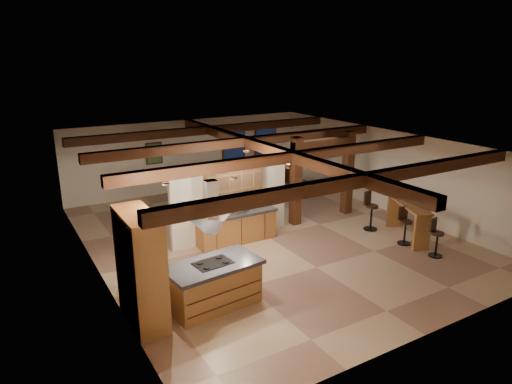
{
  "coord_description": "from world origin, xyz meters",
  "views": [
    {
      "loc": [
        -6.94,
        -11.08,
        5.37
      ],
      "look_at": [
        -0.1,
        0.5,
        1.32
      ],
      "focal_mm": 32.0,
      "sensor_mm": 36.0,
      "label": 1
    }
  ],
  "objects_px": {
    "dining_table": "(214,212)",
    "sofa": "(257,176)",
    "bar_counter": "(408,214)",
    "kitchen_island": "(214,284)"
  },
  "relations": [
    {
      "from": "dining_table",
      "to": "bar_counter",
      "type": "bearing_deg",
      "value": -55.51
    },
    {
      "from": "dining_table",
      "to": "sofa",
      "type": "relative_size",
      "value": 0.84
    },
    {
      "from": "dining_table",
      "to": "bar_counter",
      "type": "distance_m",
      "value": 6.26
    },
    {
      "from": "kitchen_island",
      "to": "dining_table",
      "type": "xyz_separation_m",
      "value": [
        2.4,
        5.03,
        -0.24
      ]
    },
    {
      "from": "dining_table",
      "to": "bar_counter",
      "type": "xyz_separation_m",
      "value": [
        4.38,
        -4.45,
        0.47
      ]
    },
    {
      "from": "dining_table",
      "to": "sofa",
      "type": "distance_m",
      "value": 4.92
    },
    {
      "from": "bar_counter",
      "to": "kitchen_island",
      "type": "bearing_deg",
      "value": -175.11
    },
    {
      "from": "dining_table",
      "to": "kitchen_island",
      "type": "bearing_deg",
      "value": -125.53
    },
    {
      "from": "dining_table",
      "to": "sofa",
      "type": "xyz_separation_m",
      "value": [
        3.67,
        3.28,
        -0.0
      ]
    },
    {
      "from": "kitchen_island",
      "to": "bar_counter",
      "type": "xyz_separation_m",
      "value": [
        6.78,
        0.58,
        0.23
      ]
    }
  ]
}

